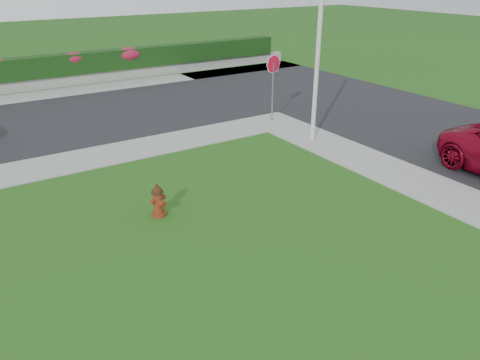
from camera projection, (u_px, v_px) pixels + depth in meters
ground at (259, 292)px, 9.32m from camera, size 120.00×120.00×0.00m
street_right at (452, 133)px, 18.29m from camera, size 8.00×32.00×0.04m
curb_corner at (273, 122)px, 19.66m from camera, size 2.00×2.00×0.04m
sidewalk_beyond at (26, 97)px, 23.39m from camera, size 34.00×2.00×0.04m
retaining_wall at (19, 86)px, 24.42m from camera, size 34.00×0.40×0.60m
hedge at (16, 69)px, 24.15m from camera, size 32.00×0.90×1.10m
fire_hydrant at (158, 201)px, 12.04m from camera, size 0.46×0.44×0.89m
utility_pole at (317, 68)px, 16.48m from camera, size 0.16×0.16×5.40m
stop_sign at (273, 72)px, 18.84m from camera, size 0.75×0.13×2.78m
flower_clump_e at (74, 58)px, 25.41m from camera, size 1.28×0.82×0.64m
flower_clump_f at (129, 54)px, 26.97m from camera, size 1.55×1.00×0.78m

